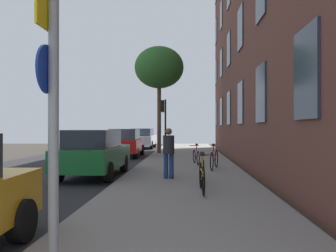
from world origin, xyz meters
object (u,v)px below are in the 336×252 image
at_px(traffic_light, 164,116).
at_px(bicycle_0, 202,177).
at_px(pedestrian_0, 169,150).
at_px(bicycle_2, 214,159).
at_px(tree_near, 159,68).
at_px(bicycle_1, 202,170).
at_px(car_3, 143,138).
at_px(car_1, 94,153).
at_px(bicycle_3, 196,156).
at_px(car_2, 125,142).
at_px(sign_post, 52,92).

distance_m(traffic_light, bicycle_0, 15.04).
xyz_separation_m(traffic_light, bicycle_0, (1.89, -14.79, -2.00)).
bearing_deg(pedestrian_0, bicycle_2, 58.17).
height_order(traffic_light, tree_near, tree_near).
height_order(traffic_light, bicycle_1, traffic_light).
height_order(traffic_light, car_3, traffic_light).
relative_size(car_1, car_3, 1.03).
xyz_separation_m(traffic_light, pedestrian_0, (0.95, -12.53, -1.48)).
height_order(bicycle_0, bicycle_3, bicycle_0).
height_order(pedestrian_0, car_1, pedestrian_0).
height_order(car_2, car_3, same).
xyz_separation_m(traffic_light, car_1, (-1.68, -11.46, -1.66)).
distance_m(pedestrian_0, car_3, 18.00).
distance_m(sign_post, traffic_light, 19.58).
bearing_deg(sign_post, bicycle_0, 68.01).
height_order(car_1, car_2, same).
bearing_deg(bicycle_1, bicycle_3, 90.48).
xyz_separation_m(bicycle_0, car_1, (-3.57, 3.33, 0.34)).
relative_size(sign_post, bicycle_0, 1.98).
height_order(tree_near, bicycle_0, tree_near).
bearing_deg(car_2, car_1, -87.44).
bearing_deg(bicycle_0, sign_post, -111.99).
distance_m(sign_post, bicycle_3, 11.65).
xyz_separation_m(tree_near, pedestrian_0, (1.15, -11.10, -4.43)).
height_order(car_1, car_3, same).
bearing_deg(bicycle_1, traffic_light, 98.44).
xyz_separation_m(traffic_light, car_3, (-2.07, 5.21, -1.66)).
xyz_separation_m(car_1, car_2, (-0.37, 8.33, 0.00)).
bearing_deg(car_1, bicycle_2, 19.80).
xyz_separation_m(tree_near, car_3, (-1.87, 6.64, -4.61)).
distance_m(tree_near, car_2, 5.25).
distance_m(sign_post, car_2, 16.62).
distance_m(tree_near, car_1, 11.14).
bearing_deg(car_2, pedestrian_0, -72.28).
relative_size(tree_near, bicycle_0, 3.81).
bearing_deg(tree_near, bicycle_2, -71.97).
height_order(bicycle_1, bicycle_2, bicycle_2).
height_order(pedestrian_0, car_2, pedestrian_0).
height_order(sign_post, bicycle_2, sign_post).
bearing_deg(tree_near, bicycle_3, -72.59).
xyz_separation_m(sign_post, traffic_light, (0.05, 19.57, 0.38)).
xyz_separation_m(bicycle_1, car_3, (-4.04, 18.45, 0.38)).
relative_size(tree_near, car_3, 1.61).
bearing_deg(pedestrian_0, tree_near, 95.94).
relative_size(traffic_light, bicycle_3, 2.16).
height_order(bicycle_2, car_3, car_3).
relative_size(tree_near, car_2, 1.60).
relative_size(bicycle_3, car_2, 0.38).
relative_size(tree_near, bicycle_2, 3.85).
distance_m(tree_near, bicycle_0, 14.40).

